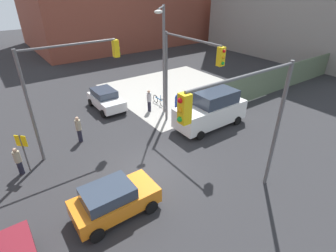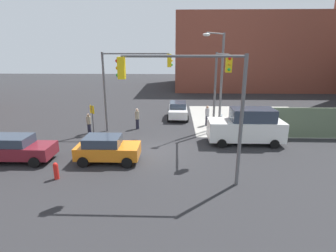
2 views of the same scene
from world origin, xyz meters
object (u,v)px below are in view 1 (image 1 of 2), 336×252
street_lamp_corner (163,55)px  pedestrian_waiting (18,161)px  van_white_delivery (211,110)px  pedestrian_walking_north (149,100)px  traffic_signal_se_corner (249,115)px  bicycle_leaning_on_fence (159,101)px  traffic_signal_nw_corner (66,78)px  traffic_signal_ne_corner (185,66)px  hatchback_white (106,99)px  mailbox_blue (180,103)px  pedestrian_crossing (79,129)px  sedan_orange (114,200)px

street_lamp_corner → pedestrian_waiting: size_ratio=4.80×
van_white_delivery → pedestrian_walking_north: size_ratio=2.95×
traffic_signal_se_corner → van_white_delivery: 8.38m
street_lamp_corner → bicycle_leaning_on_fence: bearing=68.8°
traffic_signal_nw_corner → street_lamp_corner: street_lamp_corner is taller
traffic_signal_ne_corner → street_lamp_corner: bearing=81.6°
hatchback_white → traffic_signal_ne_corner: bearing=-65.9°
traffic_signal_ne_corner → mailbox_blue: 4.93m
traffic_signal_nw_corner → pedestrian_waiting: size_ratio=3.90×
street_lamp_corner → pedestrian_walking_north: (-0.75, 0.97, -3.74)m
street_lamp_corner → van_white_delivery: (1.60, -3.73, -3.42)m
traffic_signal_se_corner → pedestrian_waiting: bearing=133.9°
bicycle_leaning_on_fence → van_white_delivery: bearing=-80.0°
van_white_delivery → pedestrian_waiting: bearing=170.8°
traffic_signal_nw_corner → traffic_signal_se_corner: size_ratio=1.00×
pedestrian_crossing → pedestrian_waiting: bearing=-10.0°
traffic_signal_nw_corner → hatchback_white: traffic_signal_nw_corner is taller
traffic_signal_se_corner → traffic_signal_ne_corner: (2.32, 6.95, -0.04)m
street_lamp_corner → traffic_signal_se_corner: bearing=-105.5°
hatchback_white → pedestrian_waiting: size_ratio=2.34×
street_lamp_corner → mailbox_blue: street_lamp_corner is taller
mailbox_blue → van_white_delivery: van_white_delivery is taller
sedan_orange → van_white_delivery: size_ratio=0.71×
pedestrian_waiting → pedestrian_walking_north: size_ratio=0.91×
pedestrian_waiting → bicycle_leaning_on_fence: size_ratio=0.95×
bicycle_leaning_on_fence → traffic_signal_nw_corner: bearing=-161.2°
traffic_signal_se_corner → pedestrian_waiting: traffic_signal_se_corner is taller
mailbox_blue → van_white_delivery: (0.35, -3.20, 0.52)m
van_white_delivery → pedestrian_waiting: 12.52m
traffic_signal_ne_corner → pedestrian_walking_north: traffic_signal_ne_corner is taller
mailbox_blue → van_white_delivery: size_ratio=0.26×
traffic_signal_nw_corner → pedestrian_walking_north: size_ratio=3.56×
bicycle_leaning_on_fence → pedestrian_crossing: bearing=-165.3°
hatchback_white → bicycle_leaning_on_fence: hatchback_white is taller
mailbox_blue → hatchback_white: (-4.64, 4.02, 0.08)m
mailbox_blue → bicycle_leaning_on_fence: (-0.60, 2.20, -0.42)m
traffic_signal_ne_corner → sedan_orange: 9.31m
traffic_signal_nw_corner → pedestrian_crossing: size_ratio=3.56×
pedestrian_crossing → mailbox_blue: bearing=148.4°
pedestrian_walking_north → bicycle_leaning_on_fence: pedestrian_walking_north is taller
traffic_signal_se_corner → street_lamp_corner: street_lamp_corner is taller
sedan_orange → van_white_delivery: van_white_delivery is taller
pedestrian_waiting → street_lamp_corner: bearing=-84.1°
traffic_signal_ne_corner → pedestrian_crossing: size_ratio=3.56×
bicycle_leaning_on_fence → sedan_orange: bearing=-133.2°
traffic_signal_ne_corner → pedestrian_walking_north: size_ratio=3.56×
traffic_signal_ne_corner → mailbox_blue: size_ratio=4.55×
street_lamp_corner → hatchback_white: 6.21m
pedestrian_crossing → pedestrian_waiting: pedestrian_crossing is taller
traffic_signal_nw_corner → pedestrian_crossing: (0.33, 0.70, -3.69)m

